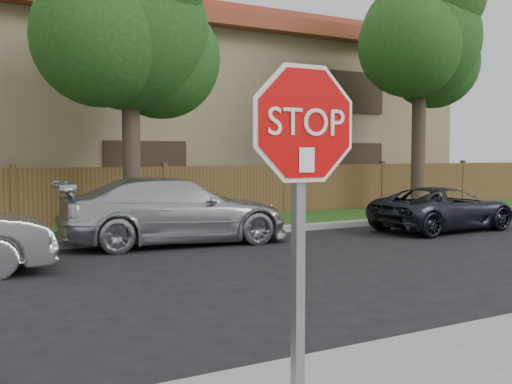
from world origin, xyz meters
TOP-DOWN VIEW (x-y plane):
  - far_curb at (0.00, 8.15)m, footprint 70.00×0.30m
  - grass_strip at (0.00, 9.80)m, footprint 70.00×3.00m
  - fence at (0.00, 11.40)m, footprint 70.00×0.12m
  - tree_mid at (2.52, 9.57)m, footprint 4.80×3.90m
  - tree_right at (12.02, 9.57)m, footprint 4.80×3.90m
  - stop_sign at (0.01, -1.48)m, footprint 1.01×0.13m
  - sedan_right at (2.80, 7.60)m, footprint 5.18×2.55m
  - sedan_far_right at (9.62, 6.35)m, footprint 4.07×2.01m

SIDE VIEW (x-z plane):
  - grass_strip at x=0.00m, z-range 0.00..0.12m
  - far_curb at x=0.00m, z-range 0.00..0.15m
  - sedan_far_right at x=9.62m, z-range 0.00..1.11m
  - sedan_right at x=2.80m, z-range 0.00..1.45m
  - fence at x=0.00m, z-range 0.00..1.60m
  - stop_sign at x=0.01m, z-range 0.55..3.11m
  - tree_mid at x=2.52m, z-range 1.20..8.55m
  - tree_right at x=12.02m, z-range 1.47..9.67m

